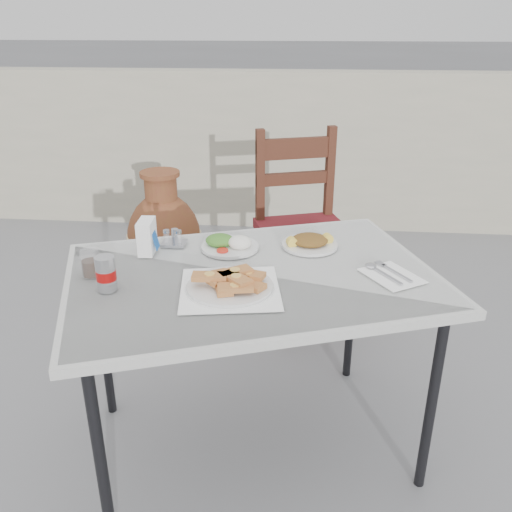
# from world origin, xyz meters

# --- Properties ---
(ground) EXTENTS (80.00, 80.00, 0.00)m
(ground) POSITION_xyz_m (0.00, 0.00, 0.00)
(ground) COLOR slate
(ground) RESTS_ON ground
(cafe_table) EXTENTS (1.46, 1.21, 0.76)m
(cafe_table) POSITION_xyz_m (0.09, -0.07, 0.71)
(cafe_table) COLOR black
(cafe_table) RESTS_ON ground
(pide_plate) EXTENTS (0.36, 0.36, 0.07)m
(pide_plate) POSITION_xyz_m (0.03, -0.20, 0.79)
(pide_plate) COLOR white
(pide_plate) RESTS_ON cafe_table
(salad_rice_plate) EXTENTS (0.22, 0.22, 0.05)m
(salad_rice_plate) POSITION_xyz_m (-0.01, 0.14, 0.78)
(salad_rice_plate) COLOR silver
(salad_rice_plate) RESTS_ON cafe_table
(salad_chopped_plate) EXTENTS (0.21, 0.21, 0.05)m
(salad_chopped_plate) POSITION_xyz_m (0.29, 0.19, 0.78)
(salad_chopped_plate) COLOR silver
(salad_chopped_plate) RESTS_ON cafe_table
(soda_can) EXTENTS (0.06, 0.06, 0.11)m
(soda_can) POSITION_xyz_m (-0.36, -0.23, 0.82)
(soda_can) COLOR silver
(soda_can) RESTS_ON cafe_table
(cola_glass) EXTENTS (0.06, 0.06, 0.09)m
(cola_glass) POSITION_xyz_m (-0.45, -0.14, 0.80)
(cola_glass) COLOR white
(cola_glass) RESTS_ON cafe_table
(napkin_holder) EXTENTS (0.07, 0.11, 0.13)m
(napkin_holder) POSITION_xyz_m (-0.31, 0.07, 0.82)
(napkin_holder) COLOR white
(napkin_holder) RESTS_ON cafe_table
(condiment_caddy) EXTENTS (0.09, 0.07, 0.07)m
(condiment_caddy) POSITION_xyz_m (-0.23, 0.15, 0.78)
(condiment_caddy) COLOR #B2B3BA
(condiment_caddy) RESTS_ON cafe_table
(cutlery_napkin) EXTENTS (0.23, 0.24, 0.01)m
(cutlery_napkin) POSITION_xyz_m (0.56, -0.04, 0.76)
(cutlery_napkin) COLOR white
(cutlery_napkin) RESTS_ON cafe_table
(chair) EXTENTS (0.58, 0.58, 1.04)m
(chair) POSITION_xyz_m (0.26, 0.98, 0.54)
(chair) COLOR #33170D
(chair) RESTS_ON ground
(terracotta_urn) EXTENTS (0.44, 0.44, 0.77)m
(terracotta_urn) POSITION_xyz_m (-0.56, 1.19, 0.36)
(terracotta_urn) COLOR brown
(terracotta_urn) RESTS_ON ground
(back_wall) EXTENTS (6.00, 0.25, 1.20)m
(back_wall) POSITION_xyz_m (0.00, 2.50, 0.60)
(back_wall) COLOR #A7A08B
(back_wall) RESTS_ON ground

